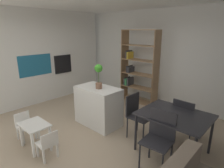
{
  "coord_description": "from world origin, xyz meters",
  "views": [
    {
      "loc": [
        2.81,
        -2.41,
        2.16
      ],
      "look_at": [
        0.25,
        0.35,
        1.07
      ],
      "focal_mm": 30.06,
      "sensor_mm": 36.0,
      "label": 1
    }
  ],
  "objects_px": {
    "child_chair_left": "(25,125)",
    "potted_plant_on_island": "(99,74)",
    "child_table": "(35,129)",
    "built_in_oven": "(63,64)",
    "dining_table": "(174,118)",
    "dining_chair_near": "(159,134)",
    "child_chair_right": "(48,143)",
    "open_bookshelf": "(137,68)",
    "dining_chair_far": "(185,117)",
    "kitchen_island": "(98,106)",
    "dining_chair_island_side": "(137,112)"
  },
  "relations": [
    {
      "from": "dining_chair_island_side",
      "to": "dining_table",
      "type": "bearing_deg",
      "value": -91.09
    },
    {
      "from": "open_bookshelf",
      "to": "dining_chair_near",
      "type": "relative_size",
      "value": 2.28
    },
    {
      "from": "open_bookshelf",
      "to": "child_chair_right",
      "type": "relative_size",
      "value": 4.15
    },
    {
      "from": "built_in_oven",
      "to": "potted_plant_on_island",
      "type": "distance_m",
      "value": 2.41
    },
    {
      "from": "dining_chair_island_side",
      "to": "kitchen_island",
      "type": "bearing_deg",
      "value": 98.87
    },
    {
      "from": "potted_plant_on_island",
      "to": "open_bookshelf",
      "type": "bearing_deg",
      "value": 99.33
    },
    {
      "from": "open_bookshelf",
      "to": "child_table",
      "type": "bearing_deg",
      "value": -88.58
    },
    {
      "from": "kitchen_island",
      "to": "dining_chair_far",
      "type": "bearing_deg",
      "value": 20.65
    },
    {
      "from": "built_in_oven",
      "to": "dining_table",
      "type": "distance_m",
      "value": 4.09
    },
    {
      "from": "child_table",
      "to": "dining_chair_far",
      "type": "xyz_separation_m",
      "value": [
        1.94,
        2.12,
        0.13
      ]
    },
    {
      "from": "built_in_oven",
      "to": "child_table",
      "type": "bearing_deg",
      "value": -44.03
    },
    {
      "from": "built_in_oven",
      "to": "dining_chair_near",
      "type": "distance_m",
      "value": 4.17
    },
    {
      "from": "child_chair_right",
      "to": "dining_chair_island_side",
      "type": "relative_size",
      "value": 0.58
    },
    {
      "from": "child_chair_right",
      "to": "dining_chair_far",
      "type": "xyz_separation_m",
      "value": [
        1.47,
        2.12,
        0.23
      ]
    },
    {
      "from": "child_chair_right",
      "to": "dining_chair_near",
      "type": "height_order",
      "value": "dining_chair_near"
    },
    {
      "from": "potted_plant_on_island",
      "to": "open_bookshelf",
      "type": "xyz_separation_m",
      "value": [
        -0.31,
        1.9,
        -0.18
      ]
    },
    {
      "from": "child_chair_left",
      "to": "child_chair_right",
      "type": "height_order",
      "value": "child_chair_left"
    },
    {
      "from": "kitchen_island",
      "to": "potted_plant_on_island",
      "type": "bearing_deg",
      "value": -20.81
    },
    {
      "from": "built_in_oven",
      "to": "potted_plant_on_island",
      "type": "relative_size",
      "value": 1.08
    },
    {
      "from": "child_chair_left",
      "to": "built_in_oven",
      "type": "bearing_deg",
      "value": 37.4
    },
    {
      "from": "child_chair_right",
      "to": "dining_chair_near",
      "type": "distance_m",
      "value": 1.88
    },
    {
      "from": "dining_chair_far",
      "to": "dining_table",
      "type": "bearing_deg",
      "value": 91.89
    },
    {
      "from": "built_in_oven",
      "to": "dining_table",
      "type": "relative_size",
      "value": 0.51
    },
    {
      "from": "kitchen_island",
      "to": "dining_table",
      "type": "bearing_deg",
      "value": 5.66
    },
    {
      "from": "child_chair_left",
      "to": "dining_table",
      "type": "relative_size",
      "value": 0.47
    },
    {
      "from": "open_bookshelf",
      "to": "child_table",
      "type": "relative_size",
      "value": 3.85
    },
    {
      "from": "built_in_oven",
      "to": "child_chair_right",
      "type": "relative_size",
      "value": 1.12
    },
    {
      "from": "dining_chair_island_side",
      "to": "child_table",
      "type": "bearing_deg",
      "value": 143.68
    },
    {
      "from": "kitchen_island",
      "to": "open_bookshelf",
      "type": "relative_size",
      "value": 0.47
    },
    {
      "from": "child_chair_right",
      "to": "dining_table",
      "type": "bearing_deg",
      "value": 140.57
    },
    {
      "from": "child_table",
      "to": "child_chair_left",
      "type": "xyz_separation_m",
      "value": [
        -0.47,
        -0.0,
        -0.09
      ]
    },
    {
      "from": "built_in_oven",
      "to": "dining_table",
      "type": "bearing_deg",
      "value": -5.66
    },
    {
      "from": "child_chair_left",
      "to": "child_chair_right",
      "type": "relative_size",
      "value": 1.05
    },
    {
      "from": "child_chair_left",
      "to": "potted_plant_on_island",
      "type": "bearing_deg",
      "value": -27.35
    },
    {
      "from": "open_bookshelf",
      "to": "dining_chair_island_side",
      "type": "height_order",
      "value": "open_bookshelf"
    },
    {
      "from": "open_bookshelf",
      "to": "dining_chair_island_side",
      "type": "relative_size",
      "value": 2.41
    },
    {
      "from": "open_bookshelf",
      "to": "dining_chair_near",
      "type": "bearing_deg",
      "value": -47.43
    },
    {
      "from": "built_in_oven",
      "to": "open_bookshelf",
      "type": "height_order",
      "value": "open_bookshelf"
    },
    {
      "from": "kitchen_island",
      "to": "child_chair_left",
      "type": "distance_m",
      "value": 1.6
    },
    {
      "from": "dining_chair_near",
      "to": "dining_chair_island_side",
      "type": "relative_size",
      "value": 1.06
    },
    {
      "from": "kitchen_island",
      "to": "potted_plant_on_island",
      "type": "xyz_separation_m",
      "value": [
        0.06,
        -0.02,
        0.78
      ]
    },
    {
      "from": "open_bookshelf",
      "to": "dining_chair_island_side",
      "type": "xyz_separation_m",
      "value": [
        1.23,
        -1.71,
        -0.5
      ]
    },
    {
      "from": "potted_plant_on_island",
      "to": "child_chair_right",
      "type": "height_order",
      "value": "potted_plant_on_island"
    },
    {
      "from": "child_chair_left",
      "to": "dining_table",
      "type": "bearing_deg",
      "value": -57.29
    },
    {
      "from": "kitchen_island",
      "to": "dining_table",
      "type": "height_order",
      "value": "kitchen_island"
    },
    {
      "from": "kitchen_island",
      "to": "dining_chair_near",
      "type": "xyz_separation_m",
      "value": [
        1.76,
        -0.32,
        0.12
      ]
    },
    {
      "from": "open_bookshelf",
      "to": "dining_chair_near",
      "type": "xyz_separation_m",
      "value": [
        2.02,
        -2.2,
        -0.48
      ]
    },
    {
      "from": "dining_table",
      "to": "potted_plant_on_island",
      "type": "bearing_deg",
      "value": -173.43
    },
    {
      "from": "built_in_oven",
      "to": "dining_chair_near",
      "type": "relative_size",
      "value": 0.62
    },
    {
      "from": "child_chair_left",
      "to": "dining_chair_near",
      "type": "height_order",
      "value": "dining_chair_near"
    }
  ]
}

